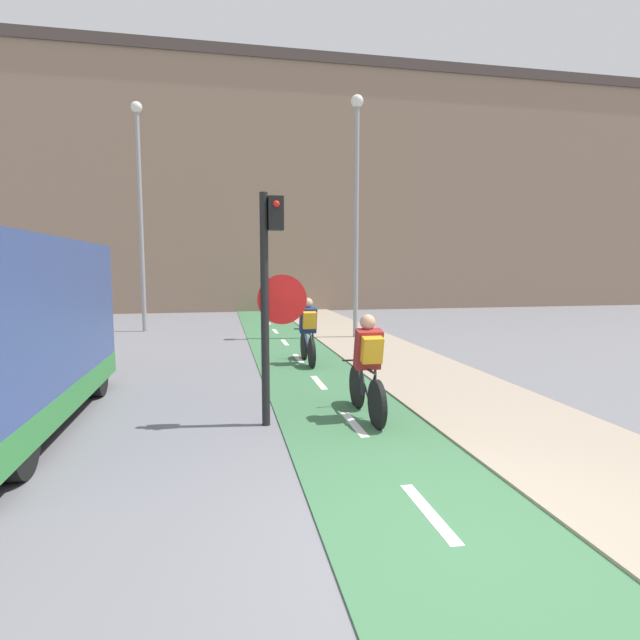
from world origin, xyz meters
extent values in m
plane|color=slate|center=(0.00, 0.00, 0.00)|extent=(120.00, 120.00, 0.00)
cube|color=#3D7047|center=(0.00, 0.00, 0.01)|extent=(2.01, 60.00, 0.02)
cube|color=white|center=(0.00, 0.50, 0.02)|extent=(0.12, 1.10, 0.00)
cube|color=white|center=(0.00, 3.00, 0.02)|extent=(0.12, 1.10, 0.00)
cube|color=white|center=(0.00, 5.50, 0.02)|extent=(0.12, 1.10, 0.00)
cube|color=white|center=(0.00, 8.00, 0.02)|extent=(0.12, 1.10, 0.00)
cube|color=white|center=(0.00, 10.50, 0.02)|extent=(0.12, 1.10, 0.00)
cube|color=white|center=(0.00, 13.00, 0.02)|extent=(0.12, 1.10, 0.00)
cube|color=white|center=(0.00, 15.50, 0.02)|extent=(0.12, 1.10, 0.00)
cube|color=#89705B|center=(0.00, 23.21, 5.85)|extent=(60.00, 5.00, 11.71)
cube|color=#473D38|center=(0.00, 23.21, 11.96)|extent=(60.00, 5.20, 0.50)
cylinder|color=black|center=(-1.17, 3.26, 1.56)|extent=(0.11, 0.11, 3.13)
cube|color=black|center=(-1.02, 3.26, 2.86)|extent=(0.20, 0.20, 0.44)
sphere|color=red|center=(-1.02, 3.15, 2.97)|extent=(0.09, 0.09, 0.09)
cone|color=red|center=(-0.94, 3.26, 1.72)|extent=(0.67, 0.01, 0.67)
cone|color=silver|center=(-0.94, 3.26, 1.72)|extent=(0.60, 0.02, 0.60)
cylinder|color=gray|center=(-4.28, 14.02, 3.56)|extent=(0.14, 0.14, 7.13)
sphere|color=silver|center=(-4.28, 14.02, 7.24)|extent=(0.36, 0.36, 0.36)
cylinder|color=gray|center=(2.22, 11.04, 3.40)|extent=(0.14, 0.14, 6.79)
sphere|color=silver|center=(2.22, 11.04, 6.90)|extent=(0.36, 0.36, 0.36)
cylinder|color=black|center=(0.27, 2.83, 0.33)|extent=(0.07, 0.66, 0.66)
cylinder|color=black|center=(0.27, 3.84, 0.33)|extent=(0.07, 0.66, 0.66)
cylinder|color=black|center=(0.27, 3.53, 0.50)|extent=(0.04, 0.65, 0.41)
cylinder|color=black|center=(0.27, 3.06, 0.52)|extent=(0.04, 0.33, 0.43)
cylinder|color=black|center=(0.27, 3.37, 0.71)|extent=(0.04, 0.93, 0.07)
cylinder|color=black|center=(0.27, 3.02, 0.32)|extent=(0.04, 0.39, 0.05)
cylinder|color=black|center=(0.27, 3.84, 0.74)|extent=(0.46, 0.03, 0.03)
cube|color=maroon|center=(0.27, 3.26, 1.01)|extent=(0.36, 0.31, 0.59)
sphere|color=tan|center=(0.27, 3.30, 1.39)|extent=(0.22, 0.22, 0.22)
cylinder|color=#232328|center=(0.17, 3.23, 0.57)|extent=(0.04, 0.07, 0.42)
cylinder|color=#232328|center=(0.37, 3.23, 0.57)|extent=(0.04, 0.07, 0.42)
cube|color=orange|center=(0.27, 3.08, 1.03)|extent=(0.28, 0.23, 0.39)
cylinder|color=black|center=(0.13, 6.93, 0.32)|extent=(0.07, 0.64, 0.64)
cylinder|color=black|center=(0.13, 7.94, 0.32)|extent=(0.07, 0.64, 0.64)
cylinder|color=navy|center=(0.13, 7.63, 0.49)|extent=(0.04, 0.65, 0.40)
cylinder|color=navy|center=(0.13, 7.16, 0.51)|extent=(0.04, 0.33, 0.42)
cylinder|color=navy|center=(0.13, 7.48, 0.69)|extent=(0.04, 0.93, 0.07)
cylinder|color=navy|center=(0.13, 7.12, 0.31)|extent=(0.04, 0.39, 0.05)
cylinder|color=black|center=(0.13, 7.94, 0.72)|extent=(0.46, 0.03, 0.03)
cube|color=navy|center=(0.13, 7.36, 0.99)|extent=(0.36, 0.31, 0.59)
sphere|color=tan|center=(0.13, 7.40, 1.37)|extent=(0.22, 0.22, 0.22)
cylinder|color=#232328|center=(0.03, 7.33, 0.56)|extent=(0.04, 0.07, 0.40)
cylinder|color=#232328|center=(0.23, 7.33, 0.56)|extent=(0.04, 0.07, 0.40)
cube|color=orange|center=(0.13, 7.18, 1.01)|extent=(0.28, 0.23, 0.39)
cube|color=black|center=(-4.66, 6.23, 1.79)|extent=(1.74, 0.04, 0.70)
cylinder|color=black|center=(-3.79, 5.35, 0.35)|extent=(0.18, 0.70, 0.70)
cylinder|color=black|center=(-3.79, 2.00, 0.35)|extent=(0.18, 0.70, 0.70)
camera|label=1|loc=(-1.75, -3.39, 2.16)|focal=28.00mm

